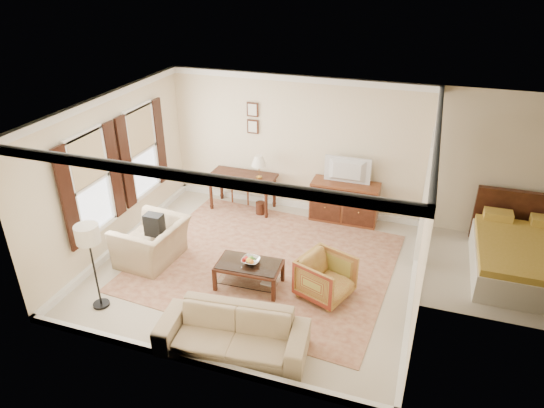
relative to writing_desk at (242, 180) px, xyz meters
The scene contains 21 objects.
room_shell 2.92m from the writing_desk, 62.70° to the right, with size 5.51×5.01×2.91m.
annex_bedroom 5.63m from the writing_desk, ahead, with size 3.00×2.70×2.90m.
window_front 3.32m from the writing_desk, 120.96° to the right, with size 0.12×1.56×1.80m, color #CCB284, non-canonical shape.
window_rear 2.19m from the writing_desk, 145.22° to the right, with size 0.12×1.56×1.80m, color #CCB284, non-canonical shape.
doorway 3.82m from the writing_desk, ahead, with size 0.10×1.12×2.25m, color white, non-canonical shape.
rug 2.29m from the writing_desk, 58.05° to the right, with size 4.42×3.79×0.01m, color brown.
writing_desk is the anchor object (origin of this frame).
desk_chair 0.40m from the writing_desk, 111.27° to the left, with size 0.45×0.45×1.05m, color brown, non-canonical shape.
desk_lamp 0.53m from the writing_desk, ahead, with size 0.32×0.32×0.50m, color silver, non-canonical shape.
framed_prints 1.34m from the writing_desk, 76.82° to the left, with size 0.25×0.04×0.68m, color #462014, non-canonical shape.
sideboard 2.23m from the writing_desk, ahead, with size 1.38×0.53×0.85m, color brown.
tv 2.30m from the writing_desk, ahead, with size 0.90×0.52×0.12m, color black.
coffee_table 2.88m from the writing_desk, 66.39° to the right, with size 1.10×0.67×0.46m.
fruit_bowl 2.84m from the writing_desk, 65.72° to the right, with size 0.42×0.42×0.10m, color silver.
book_a 2.72m from the writing_desk, 69.13° to the right, with size 0.28×0.04×0.38m, color brown.
book_b 2.98m from the writing_desk, 61.80° to the right, with size 0.28×0.03×0.38m, color brown.
striped_armchair 3.46m from the writing_desk, 45.70° to the right, with size 0.77×0.72×0.79m, color maroon.
club_armchair 2.57m from the writing_desk, 108.23° to the right, with size 1.18×0.76×1.03m, color tan.
backpack 2.52m from the writing_desk, 106.60° to the right, with size 0.32×0.22×0.40m, color black.
sofa 4.34m from the writing_desk, 70.37° to the right, with size 2.10×0.61×0.82m, color tan.
floor_lamp 3.99m from the writing_desk, 103.48° to the right, with size 0.36×0.36×1.46m.
Camera 1 is at (2.56, -6.77, 4.99)m, focal length 32.00 mm.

